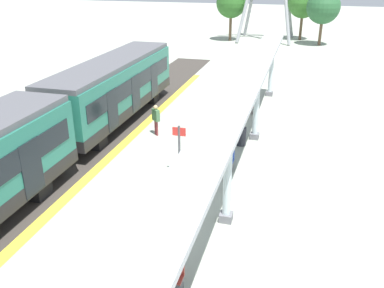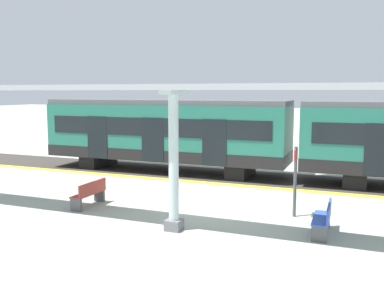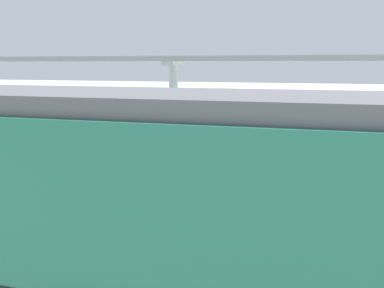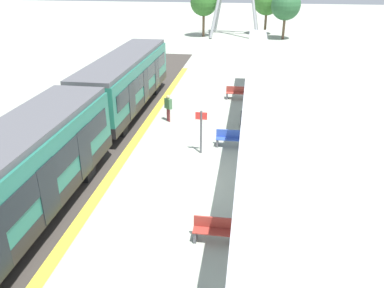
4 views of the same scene
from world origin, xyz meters
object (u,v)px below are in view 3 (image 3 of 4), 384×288
object	(u,v)px
train_near_carriage	(257,225)
platform_info_sign	(43,155)
bench_near_end	(44,172)
canopy_pillar_third	(174,125)
bench_far_end	(287,193)

from	to	relation	value
train_near_carriage	platform_info_sign	distance (m)	8.90
bench_near_end	platform_info_sign	xyz separation A→B (m)	(-1.40, -0.99, 0.89)
canopy_pillar_third	platform_info_sign	xyz separation A→B (m)	(-2.57, 2.96, -0.65)
bench_far_end	bench_near_end	bearing A→B (deg)	89.56
train_near_carriage	bench_far_end	size ratio (longest dim) A/B	7.96
bench_near_end	bench_far_end	distance (m)	7.62
canopy_pillar_third	bench_near_end	distance (m)	4.40
bench_near_end	platform_info_sign	distance (m)	1.93
bench_far_end	platform_info_sign	bearing A→B (deg)	101.47
train_near_carriage	bench_near_end	world-z (taller)	train_near_carriage
platform_info_sign	train_near_carriage	bearing A→B (deg)	-127.89
train_near_carriage	platform_info_sign	size ratio (longest dim) A/B	5.43
bench_near_end	bench_far_end	world-z (taller)	same
canopy_pillar_third	platform_info_sign	distance (m)	3.98
canopy_pillar_third	bench_far_end	xyz separation A→B (m)	(-1.23, -3.66, -1.54)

